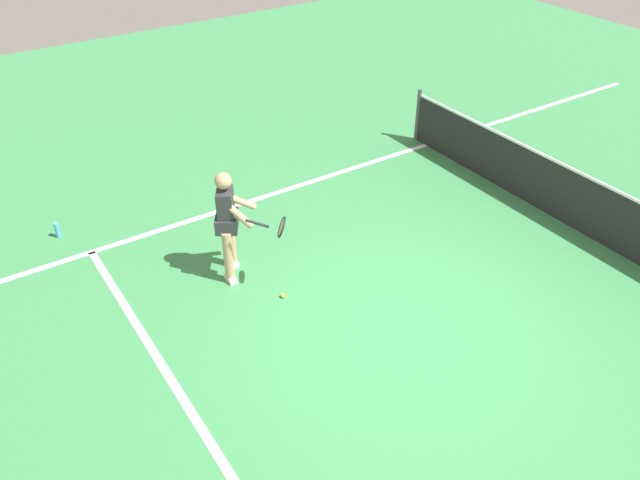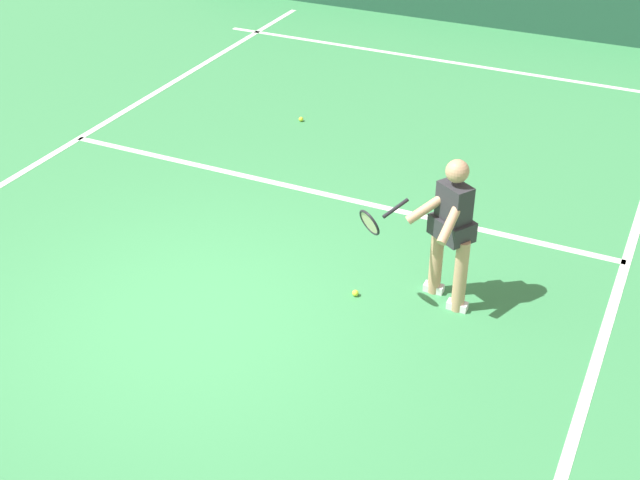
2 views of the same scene
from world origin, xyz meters
The scene contains 7 objects.
ground_plane centered at (0.00, 0.00, 0.00)m, with size 26.72×26.72×0.00m, color #38844C.
service_line_marking centered at (0.00, -2.72, 0.00)m, with size 7.27×0.10×0.01m, color white.
sideline_left_marking centered at (-3.64, 0.00, 0.00)m, with size 0.10×18.55×0.01m, color white.
court_net centered at (0.00, 3.57, 0.46)m, with size 7.95×0.08×0.99m.
tennis_player centered at (-2.08, -1.23, 0.85)m, with size 1.07×0.78×1.55m.
tennis_ball_near centered at (-1.27, -0.93, 0.03)m, with size 0.07×0.07×0.07m, color #D1E533.
water_bottle centered at (-4.29, -3.00, 0.12)m, with size 0.07×0.07×0.24m, color #4C9EE5.
Camera 1 is at (4.43, -4.09, 5.38)m, focal length 36.25 mm.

